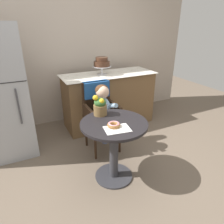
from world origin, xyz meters
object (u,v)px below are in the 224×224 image
Objects in this scene: flower_vase at (100,106)px; refrigerator at (1,94)px; donut_front at (114,125)px; tiered_cake_stand at (102,63)px; seated_child at (104,107)px; cafe_table at (114,140)px; wicker_chair at (99,105)px.

refrigerator is (-1.00, 0.86, 0.02)m from flower_vase.
tiered_cake_stand is (0.48, 1.39, 0.34)m from donut_front.
seated_child is 0.43× the size of refrigerator.
refrigerator reaches higher than donut_front.
wicker_chair reaches higher than cafe_table.
wicker_chair is 0.51m from flower_vase.
wicker_chair is 1.25m from refrigerator.
wicker_chair is 0.80m from donut_front.
donut_front is (-0.05, -0.09, 0.24)m from cafe_table.
flower_vase reaches higher than wicker_chair.
refrigerator reaches higher than tiered_cake_stand.
cafe_table is at bearing -46.33° from refrigerator.
refrigerator is at bearing 139.32° from flower_vase.
seated_child is 5.38× the size of donut_front.
wicker_chair reaches higher than donut_front.
seated_child is at bearing 77.66° from cafe_table.
flower_vase is 0.80× the size of tiered_cake_stand.
donut_front reaches higher than cafe_table.
cafe_table is 1.56m from refrigerator.
cafe_table is 0.99× the size of seated_child.
seated_child is 0.37m from flower_vase.
cafe_table is at bearing -102.34° from seated_child.
tiered_cake_stand is 0.18× the size of refrigerator.
wicker_chair is 0.82m from tiered_cake_stand.
donut_front is 1.51m from tiered_cake_stand.
refrigerator reaches higher than flower_vase.
cafe_table is 5.33× the size of donut_front.
donut_front is at bearing -49.82° from refrigerator.
wicker_chair is 7.06× the size of donut_front.
tiered_cake_stand is at bearing 62.14° from wicker_chair.
wicker_chair is at bearing 78.16° from donut_front.
refrigerator is at bearing 154.16° from seated_child.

